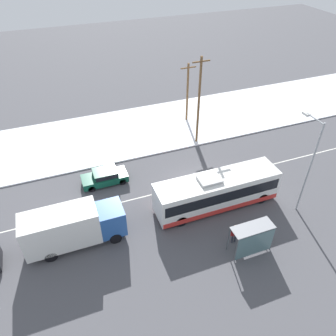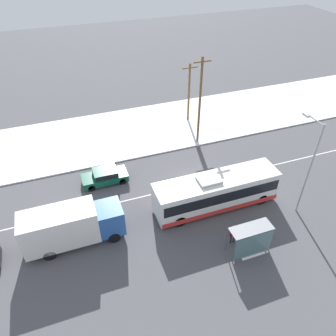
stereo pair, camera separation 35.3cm
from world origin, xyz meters
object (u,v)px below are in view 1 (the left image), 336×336
object	(u,v)px
utility_pole_roadside	(199,101)
box_truck	(72,227)
city_bus	(217,191)
bus_shelter	(254,237)
pedestrian_at_stop	(235,232)
sedan_car	(105,176)
utility_pole_snowlot	(187,92)
streetlamp	(309,157)

from	to	relation	value
utility_pole_roadside	box_truck	bearing A→B (deg)	-146.46
city_bus	bus_shelter	bearing A→B (deg)	-88.66
pedestrian_at_stop	bus_shelter	distance (m)	1.57
sedan_car	utility_pole_snowlot	distance (m)	14.47
city_bus	streetlamp	size ratio (longest dim) A/B	1.26
pedestrian_at_stop	utility_pole_roadside	world-z (taller)	utility_pole_roadside
city_bus	streetlamp	xyz separation A→B (m)	(6.18, -2.50, 3.58)
bus_shelter	streetlamp	distance (m)	7.53
city_bus	box_truck	world-z (taller)	box_truck
box_truck	utility_pole_snowlot	size ratio (longest dim) A/B	1.04
box_truck	bus_shelter	bearing A→B (deg)	-24.48
utility_pole_roadside	utility_pole_snowlot	size ratio (longest dim) A/B	1.34
pedestrian_at_stop	sedan_car	bearing A→B (deg)	126.43
sedan_car	bus_shelter	size ratio (longest dim) A/B	1.34
utility_pole_roadside	utility_pole_snowlot	world-z (taller)	utility_pole_roadside
pedestrian_at_stop	bus_shelter	bearing A→B (deg)	-61.84
pedestrian_at_stop	utility_pole_snowlot	xyz separation A→B (m)	(4.02, 18.41, 2.58)
box_truck	streetlamp	world-z (taller)	streetlamp
box_truck	bus_shelter	distance (m)	13.05
bus_shelter	utility_pole_roadside	distance (m)	15.46
utility_pole_snowlot	utility_pole_roadside	bearing A→B (deg)	-100.23
box_truck	bus_shelter	world-z (taller)	box_truck
box_truck	utility_pole_roadside	distance (m)	17.49
bus_shelter	utility_pole_roadside	xyz separation A→B (m)	(2.47, 14.92, 3.22)
sedan_car	utility_pole_snowlot	xyz separation A→B (m)	(11.62, 8.11, 2.92)
bus_shelter	utility_pole_roadside	world-z (taller)	utility_pole_roadside
city_bus	sedan_car	world-z (taller)	city_bus
box_truck	city_bus	bearing A→B (deg)	-0.18
pedestrian_at_stop	streetlamp	distance (m)	8.01
utility_pole_roadside	streetlamp	bearing A→B (deg)	-73.41
box_truck	sedan_car	size ratio (longest dim) A/B	1.76
pedestrian_at_stop	utility_pole_roadside	distance (m)	14.49
city_bus	sedan_car	xyz separation A→B (m)	(-8.16, 6.21, -0.79)
sedan_car	pedestrian_at_stop	size ratio (longest dim) A/B	2.30
box_truck	pedestrian_at_stop	size ratio (longest dim) A/B	4.04
streetlamp	box_truck	bearing A→B (deg)	171.95
pedestrian_at_stop	box_truck	bearing A→B (deg)	159.78
box_truck	utility_pole_snowlot	bearing A→B (deg)	43.22
city_bus	utility_pole_snowlot	world-z (taller)	utility_pole_snowlot
sedan_car	utility_pole_snowlot	size ratio (longest dim) A/B	0.59
sedan_car	utility_pole_snowlot	world-z (taller)	utility_pole_snowlot
streetlamp	utility_pole_roadside	distance (m)	12.57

